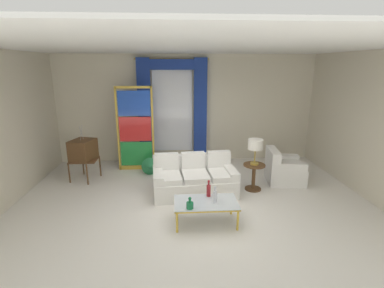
# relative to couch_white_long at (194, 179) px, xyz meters

# --- Properties ---
(ground_plane) EXTENTS (16.00, 16.00, 0.00)m
(ground_plane) POSITION_rel_couch_white_long_xyz_m (-0.05, -0.73, -0.30)
(ground_plane) COLOR white
(wall_rear) EXTENTS (8.00, 0.12, 3.00)m
(wall_rear) POSITION_rel_couch_white_long_xyz_m (-0.05, 2.33, 1.20)
(wall_rear) COLOR beige
(wall_rear) RESTS_ON ground
(wall_left) EXTENTS (0.12, 7.00, 3.00)m
(wall_left) POSITION_rel_couch_white_long_xyz_m (-3.71, -0.13, 1.20)
(wall_left) COLOR beige
(wall_left) RESTS_ON ground
(wall_right) EXTENTS (0.12, 7.00, 3.00)m
(wall_right) POSITION_rel_couch_white_long_xyz_m (3.61, -0.13, 1.20)
(wall_right) COLOR beige
(wall_right) RESTS_ON ground
(ceiling_slab) EXTENTS (8.00, 7.60, 0.04)m
(ceiling_slab) POSITION_rel_couch_white_long_xyz_m (-0.05, 0.07, 2.72)
(ceiling_slab) COLOR white
(curtained_window) EXTENTS (2.00, 0.17, 2.70)m
(curtained_window) POSITION_rel_couch_white_long_xyz_m (-0.44, 2.16, 1.44)
(curtained_window) COLOR white
(curtained_window) RESTS_ON ground
(couch_white_long) EXTENTS (1.82, 1.06, 0.86)m
(couch_white_long) POSITION_rel_couch_white_long_xyz_m (0.00, 0.00, 0.00)
(couch_white_long) COLOR white
(couch_white_long) RESTS_ON ground
(coffee_table) EXTENTS (1.10, 0.63, 0.41)m
(coffee_table) POSITION_rel_couch_white_long_xyz_m (0.11, -1.30, 0.07)
(coffee_table) COLOR silver
(coffee_table) RESTS_ON ground
(bottle_blue_decanter) EXTENTS (0.12, 0.12, 0.21)m
(bottle_blue_decanter) POSITION_rel_couch_white_long_xyz_m (-0.18, -1.53, 0.17)
(bottle_blue_decanter) COLOR #196B3D
(bottle_blue_decanter) RESTS_ON coffee_table
(bottle_crystal_tall) EXTENTS (0.07, 0.07, 0.31)m
(bottle_crystal_tall) POSITION_rel_couch_white_long_xyz_m (0.18, -1.09, 0.23)
(bottle_crystal_tall) COLOR maroon
(bottle_crystal_tall) RESTS_ON coffee_table
(bottle_amber_squat) EXTENTS (0.07, 0.07, 0.30)m
(bottle_amber_squat) POSITION_rel_couch_white_long_xyz_m (0.26, -1.33, 0.23)
(bottle_amber_squat) COLOR silver
(bottle_amber_squat) RESTS_ON coffee_table
(vintage_tv) EXTENTS (0.66, 0.71, 1.35)m
(vintage_tv) POSITION_rel_couch_white_long_xyz_m (-2.59, 0.90, 0.42)
(vintage_tv) COLOR brown
(vintage_tv) RESTS_ON ground
(armchair_white) EXTENTS (0.91, 0.90, 0.80)m
(armchair_white) POSITION_rel_couch_white_long_xyz_m (2.15, 0.44, -0.02)
(armchair_white) COLOR white
(armchair_white) RESTS_ON ground
(stained_glass_divider) EXTENTS (0.95, 0.05, 2.20)m
(stained_glass_divider) POSITION_rel_couch_white_long_xyz_m (-1.42, 1.54, 0.75)
(stained_glass_divider) COLOR gold
(stained_glass_divider) RESTS_ON ground
(peacock_figurine) EXTENTS (0.44, 0.60, 0.50)m
(peacock_figurine) POSITION_rel_couch_white_long_xyz_m (-1.04, 1.06, -0.08)
(peacock_figurine) COLOR beige
(peacock_figurine) RESTS_ON ground
(round_side_table) EXTENTS (0.48, 0.48, 0.59)m
(round_side_table) POSITION_rel_couch_white_long_xyz_m (1.33, 0.04, 0.05)
(round_side_table) COLOR brown
(round_side_table) RESTS_ON ground
(table_lamp_brass) EXTENTS (0.32, 0.32, 0.57)m
(table_lamp_brass) POSITION_rel_couch_white_long_xyz_m (1.33, 0.04, 0.72)
(table_lamp_brass) COLOR #B29338
(table_lamp_brass) RESTS_ON round_side_table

